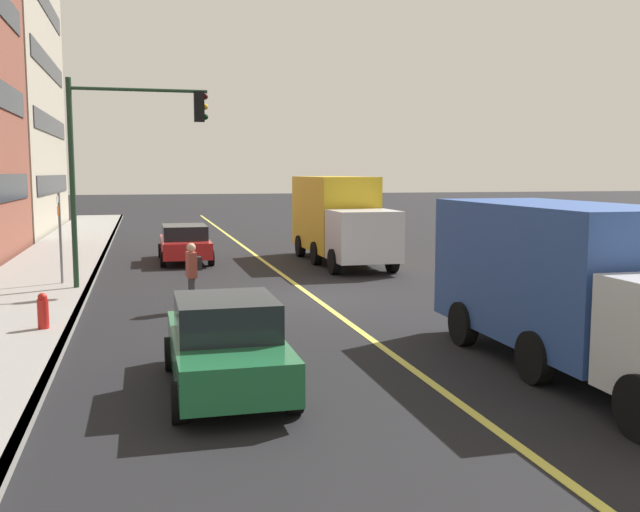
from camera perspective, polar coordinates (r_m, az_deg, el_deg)
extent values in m
plane|color=black|center=(20.38, -0.62, -3.29)|extent=(200.00, 200.00, 0.00)
cube|color=gray|center=(20.11, -23.41, -3.77)|extent=(80.00, 3.50, 0.15)
cube|color=slate|center=(19.90, -18.65, -3.67)|extent=(80.00, 0.16, 0.15)
cube|color=#D8CC4C|center=(20.38, -0.62, -3.27)|extent=(80.00, 0.16, 0.01)
cube|color=#262D38|center=(29.74, -24.31, 4.96)|extent=(12.98, 0.06, 1.10)
cube|color=#262D38|center=(46.48, -20.62, 5.43)|extent=(14.44, 0.06, 1.10)
cube|color=#262D38|center=(46.56, -20.81, 9.81)|extent=(14.44, 0.06, 1.10)
cube|color=#262D38|center=(46.91, -20.99, 14.14)|extent=(14.44, 0.06, 1.10)
cube|color=#262D38|center=(47.53, -21.18, 18.38)|extent=(14.44, 0.06, 1.10)
cube|color=#1E6038|center=(11.78, -7.59, -7.70)|extent=(4.25, 1.70, 0.64)
cube|color=black|center=(11.54, -7.58, -4.83)|extent=(1.83, 1.57, 0.61)
cylinder|color=black|center=(13.16, -11.90, -7.69)|extent=(0.60, 0.22, 0.60)
cylinder|color=black|center=(13.32, -4.67, -7.39)|extent=(0.60, 0.22, 0.60)
cylinder|color=black|center=(10.46, -11.29, -11.46)|extent=(0.60, 0.22, 0.60)
cylinder|color=black|center=(10.66, -2.16, -10.99)|extent=(0.60, 0.22, 0.60)
cube|color=red|center=(28.81, -10.83, 0.77)|extent=(4.59, 1.83, 0.63)
cube|color=black|center=(28.68, -10.84, 1.91)|extent=(2.39, 1.69, 0.55)
cylinder|color=black|center=(30.32, -12.67, 0.42)|extent=(0.60, 0.22, 0.60)
cylinder|color=black|center=(30.41, -9.29, 0.51)|extent=(0.60, 0.22, 0.60)
cylinder|color=black|center=(27.31, -12.51, -0.26)|extent=(0.60, 0.22, 0.60)
cylinder|color=black|center=(27.41, -8.76, -0.15)|extent=(0.60, 0.22, 0.60)
cube|color=silver|center=(24.96, 3.53, 1.65)|extent=(2.24, 2.25, 1.78)
cube|color=gold|center=(28.83, 1.08, 3.49)|extent=(5.62, 2.25, 2.93)
cylinder|color=black|center=(25.40, 5.82, -0.31)|extent=(0.90, 0.28, 0.90)
cylinder|color=black|center=(24.76, 1.14, -0.45)|extent=(0.90, 0.28, 0.90)
cylinder|color=black|center=(30.59, 2.33, 0.91)|extent=(0.90, 0.28, 0.90)
cylinder|color=black|center=(30.06, -1.60, 0.81)|extent=(0.90, 0.28, 0.90)
cylinder|color=black|center=(27.92, 3.96, 0.35)|extent=(0.90, 0.28, 0.90)
cylinder|color=black|center=(27.33, -0.33, 0.23)|extent=(0.90, 0.28, 0.90)
cube|color=#2D4C93|center=(14.10, 18.24, -1.08)|extent=(5.56, 2.41, 2.52)
cylinder|color=black|center=(16.07, 18.94, -4.74)|extent=(0.90, 0.28, 0.90)
cylinder|color=black|center=(14.96, 11.44, -5.35)|extent=(0.90, 0.28, 0.90)
cylinder|color=black|center=(12.57, 16.93, -7.81)|extent=(0.90, 0.28, 0.90)
cylinder|color=#383838|center=(18.39, -10.19, -3.11)|extent=(0.16, 0.16, 0.87)
cylinder|color=#383838|center=(18.61, -10.32, -3.00)|extent=(0.16, 0.16, 0.87)
cube|color=#993F33|center=(18.38, -10.31, -0.71)|extent=(0.44, 0.27, 0.65)
sphere|color=tan|center=(18.33, -10.33, 0.67)|extent=(0.24, 0.24, 0.24)
cube|color=black|center=(18.41, -9.79, -0.58)|extent=(0.28, 0.19, 0.34)
cylinder|color=#1E3823|center=(22.04, -19.28, 5.29)|extent=(0.16, 0.16, 6.27)
cylinder|color=#1E3823|center=(22.08, -14.32, 12.83)|extent=(0.10, 3.96, 0.10)
cube|color=black|center=(22.11, -9.70, 11.76)|extent=(0.28, 0.30, 0.90)
sphere|color=#360605|center=(22.15, -9.24, 12.54)|extent=(0.18, 0.18, 0.18)
sphere|color=gold|center=(22.12, -9.22, 11.76)|extent=(0.18, 0.18, 0.18)
sphere|color=black|center=(22.10, -9.21, 10.99)|extent=(0.18, 0.18, 0.18)
cylinder|color=slate|center=(23.15, -20.14, 1.18)|extent=(0.08, 0.08, 2.94)
cube|color=white|center=(23.07, -20.32, 4.32)|extent=(0.60, 0.02, 0.20)
cube|color=#DB5919|center=(23.08, -20.28, 3.45)|extent=(0.44, 0.02, 0.28)
cylinder|color=red|center=(16.68, -21.37, -4.61)|extent=(0.24, 0.24, 0.80)
sphere|color=red|center=(16.60, -21.43, -3.12)|extent=(0.20, 0.20, 0.20)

